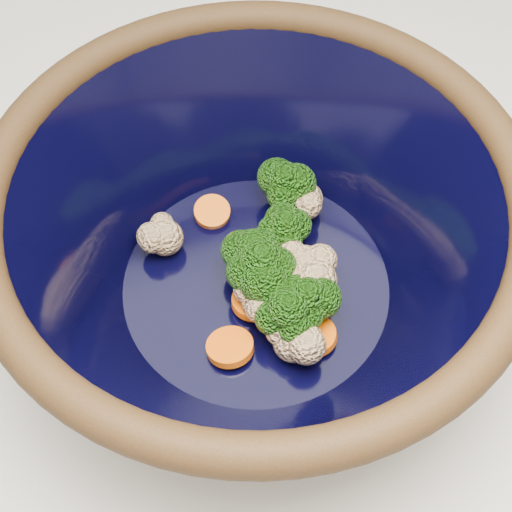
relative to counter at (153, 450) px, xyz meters
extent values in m
cube|color=silver|center=(0.00, 0.00, 0.00)|extent=(1.20, 1.20, 0.90)
cylinder|color=black|center=(0.12, -0.08, 0.46)|extent=(0.20, 0.20, 0.01)
torus|color=black|center=(0.12, -0.08, 0.59)|extent=(0.34, 0.34, 0.02)
cylinder|color=black|center=(0.12, -0.08, 0.48)|extent=(0.19, 0.19, 0.00)
cylinder|color=#608442|center=(0.14, -0.06, 0.49)|extent=(0.01, 0.01, 0.02)
ellipsoid|color=#245F12|center=(0.14, -0.06, 0.51)|extent=(0.04, 0.04, 0.03)
cylinder|color=#608442|center=(0.12, -0.07, 0.49)|extent=(0.01, 0.01, 0.02)
ellipsoid|color=#245F12|center=(0.12, -0.07, 0.52)|extent=(0.04, 0.04, 0.04)
cylinder|color=#608442|center=(0.14, -0.12, 0.49)|extent=(0.01, 0.01, 0.02)
ellipsoid|color=#245F12|center=(0.14, -0.12, 0.51)|extent=(0.04, 0.04, 0.03)
cylinder|color=#608442|center=(0.16, -0.02, 0.49)|extent=(0.01, 0.01, 0.02)
ellipsoid|color=#245F12|center=(0.16, -0.02, 0.51)|extent=(0.04, 0.04, 0.03)
cylinder|color=#608442|center=(0.12, -0.12, 0.49)|extent=(0.01, 0.01, 0.02)
ellipsoid|color=#245F12|center=(0.12, -0.12, 0.52)|extent=(0.04, 0.04, 0.03)
cylinder|color=#608442|center=(0.12, -0.09, 0.49)|extent=(0.01, 0.01, 0.02)
ellipsoid|color=#245F12|center=(0.12, -0.09, 0.52)|extent=(0.04, 0.04, 0.04)
sphere|color=beige|center=(0.17, -0.03, 0.50)|extent=(0.03, 0.03, 0.03)
sphere|color=beige|center=(0.12, -0.14, 0.50)|extent=(0.03, 0.03, 0.03)
sphere|color=beige|center=(0.14, -0.10, 0.50)|extent=(0.03, 0.03, 0.03)
sphere|color=beige|center=(0.06, -0.03, 0.50)|extent=(0.03, 0.03, 0.03)
sphere|color=beige|center=(0.11, -0.10, 0.50)|extent=(0.03, 0.03, 0.03)
sphere|color=beige|center=(0.15, -0.09, 0.50)|extent=(0.03, 0.03, 0.03)
sphere|color=beige|center=(0.12, -0.08, 0.50)|extent=(0.03, 0.03, 0.03)
sphere|color=beige|center=(0.12, -0.09, 0.50)|extent=(0.03, 0.03, 0.03)
cylinder|color=orange|center=(0.11, -0.10, 0.49)|extent=(0.03, 0.03, 0.01)
cylinder|color=orange|center=(0.08, -0.12, 0.49)|extent=(0.03, 0.03, 0.01)
cylinder|color=orange|center=(0.10, -0.01, 0.49)|extent=(0.03, 0.03, 0.01)
cylinder|color=orange|center=(0.14, -0.13, 0.49)|extent=(0.03, 0.03, 0.01)
cylinder|color=orange|center=(0.13, -0.14, 0.49)|extent=(0.03, 0.03, 0.01)
camera|label=1|loc=(0.03, -0.33, 0.91)|focal=50.00mm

